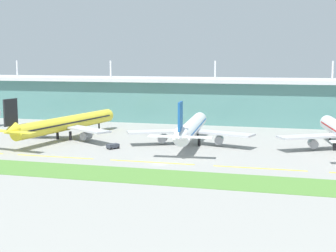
{
  "coord_description": "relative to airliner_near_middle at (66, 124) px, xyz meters",
  "views": [
    {
      "loc": [
        42.75,
        -146.53,
        32.91
      ],
      "look_at": [
        -6.87,
        36.28,
        7.0
      ],
      "focal_mm": 53.17,
      "sensor_mm": 36.0,
      "label": 1
    }
  ],
  "objects": [
    {
      "name": "ground_plane",
      "position": [
        50.07,
        -36.27,
        -6.46
      ],
      "size": [
        600.0,
        600.0,
        0.0
      ],
      "primitive_type": "plane",
      "color": "gray"
    },
    {
      "name": "terminal_building",
      "position": [
        50.07,
        70.49,
        5.07
      ],
      "size": [
        288.0,
        34.0,
        31.64
      ],
      "color": "slate",
      "rests_on": "ground"
    },
    {
      "name": "airliner_near_middle",
      "position": [
        0.0,
        0.0,
        0.0
      ],
      "size": [
        48.1,
        72.02,
        18.9
      ],
      "color": "yellow",
      "rests_on": "ground"
    },
    {
      "name": "airliner_center",
      "position": [
        52.2,
        0.76,
        -0.01
      ],
      "size": [
        48.61,
        65.12,
        18.9
      ],
      "color": "white",
      "rests_on": "ground"
    },
    {
      "name": "taxiway_stripe_mid_west",
      "position": [
        13.07,
        -34.35,
        -6.44
      ],
      "size": [
        28.0,
        0.7,
        0.04
      ],
      "primitive_type": "cube",
      "color": "yellow",
      "rests_on": "ground"
    },
    {
      "name": "taxiway_stripe_centre",
      "position": [
        47.07,
        -34.35,
        -6.44
      ],
      "size": [
        28.0,
        0.7,
        0.04
      ],
      "primitive_type": "cube",
      "color": "yellow",
      "rests_on": "ground"
    },
    {
      "name": "taxiway_stripe_mid_east",
      "position": [
        81.07,
        -34.35,
        -6.44
      ],
      "size": [
        28.0,
        0.7,
        0.04
      ],
      "primitive_type": "cube",
      "color": "yellow",
      "rests_on": "ground"
    },
    {
      "name": "grass_verge",
      "position": [
        50.07,
        -52.76,
        -6.41
      ],
      "size": [
        300.0,
        18.0,
        0.1
      ],
      "primitive_type": "cube",
      "color": "#518438",
      "rests_on": "ground"
    },
    {
      "name": "pushback_tug",
      "position": [
        26.52,
        -15.55,
        -5.36
      ],
      "size": [
        4.42,
        5.0,
        1.85
      ],
      "color": "#333842",
      "rests_on": "ground"
    }
  ]
}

